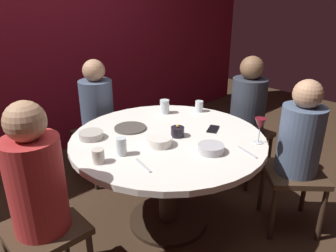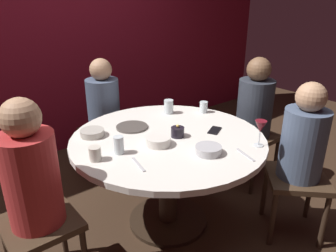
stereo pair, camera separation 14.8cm
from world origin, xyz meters
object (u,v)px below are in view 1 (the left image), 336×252
Objects in this scene: bowl_serving_large at (211,148)px; bowl_small_white at (160,141)px; seated_diner_right at (248,106)px; wine_glass at (260,125)px; candle_holder at (178,132)px; bowl_salad_center at (91,135)px; seated_diner_front_right at (300,141)px; cup_by_right_diner at (199,106)px; cell_phone at (213,129)px; seated_diner_left at (37,185)px; dinner_plate at (130,128)px; dining_table at (168,155)px; cup_by_left_diner at (165,107)px; cup_center_front at (98,156)px; seated_diner_back at (97,107)px; cup_near_candle at (121,147)px.

bowl_serving_large is 0.34m from bowl_small_white.
seated_diner_right reaches higher than wine_glass.
bowl_salad_center is at bearing 140.13° from candle_holder.
cup_by_right_diner is at bearing -37.93° from seated_diner_front_right.
cup_by_right_diner is (-0.43, 0.20, 0.05)m from seated_diner_right.
wine_glass is (-0.60, -0.49, 0.13)m from seated_diner_right.
bowl_salad_center is (-0.73, 0.48, 0.02)m from cell_phone.
candle_holder is 0.54m from cup_by_right_diner.
bowl_small_white is (0.27, -0.40, 0.01)m from bowl_salad_center.
dinner_plate is (0.82, 0.29, -0.00)m from seated_diner_left.
candle_holder is at bearing -37.90° from dining_table.
seated_diner_left is 1.90m from seated_diner_right.
wine_glass is 0.71m from cup_by_right_diner.
seated_diner_left reaches higher than bowl_salad_center.
dinner_plate is 1.41× the size of bowl_salad_center.
seated_diner_left is 8.52× the size of cell_phone.
cup_by_left_diner is (-0.67, 0.36, 0.06)m from seated_diner_right.
cup_center_front is (-1.20, 0.65, 0.06)m from seated_diner_front_right.
cell_phone is 1.51× the size of cup_by_right_diner.
bowl_salad_center is (0.52, 0.34, 0.01)m from seated_diner_left.
dining_table is 0.35m from dinner_plate.
seated_diner_right is at bearing -105.98° from cell_phone.
cell_phone is 0.89m from cup_center_front.
seated_diner_back reaches higher than bowl_salad_center.
cup_by_left_diner is (0.25, 0.41, 0.02)m from candle_holder.
bowl_serving_large is at bearing 19.65° from seated_diner_front_right.
seated_diner_left is 1.26m from cell_phone.
wine_glass is 1.06× the size of bowl_serving_large.
seated_diner_front_right is (1.58, -0.65, -0.03)m from seated_diner_left.
cup_by_left_diner reaches higher than cup_center_front.
candle_holder reaches higher than cup_center_front.
dining_table is 0.67m from wine_glass.
cup_near_candle is at bearing -152.03° from cup_by_left_diner.
cup_by_left_diner is at bearing 58.49° from candle_holder.
candle_holder is (0.98, -0.04, 0.03)m from seated_diner_left.
cup_by_right_diner is (0.54, 0.20, 0.19)m from dining_table.
cell_phone is (1.26, -0.13, -0.01)m from seated_diner_left.
cup_by_left_diner reaches higher than candle_holder.
cup_by_left_diner is at bearing 145.13° from cup_by_right_diner.
seated_diner_right is at bearing 3.23° from bowl_small_white.
candle_holder is 0.56m from wine_glass.
seated_diner_front_right is 1.23m from cup_near_candle.
cup_by_right_diner reaches higher than bowl_small_white.
cup_by_left_diner is (0.30, 0.36, 0.20)m from dining_table.
seated_diner_front_right is at bearing -25.35° from bowl_serving_large.
seated_diner_front_right is (0.65, -1.58, 0.00)m from seated_diner_back.
wine_glass reaches higher than bowl_salad_center.
wine_glass is at bearing -20.44° from seated_diner_left.
bowl_salad_center is (-0.30, 0.05, 0.02)m from dinner_plate.
cup_center_front is (-0.44, -0.29, 0.04)m from dinner_plate.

